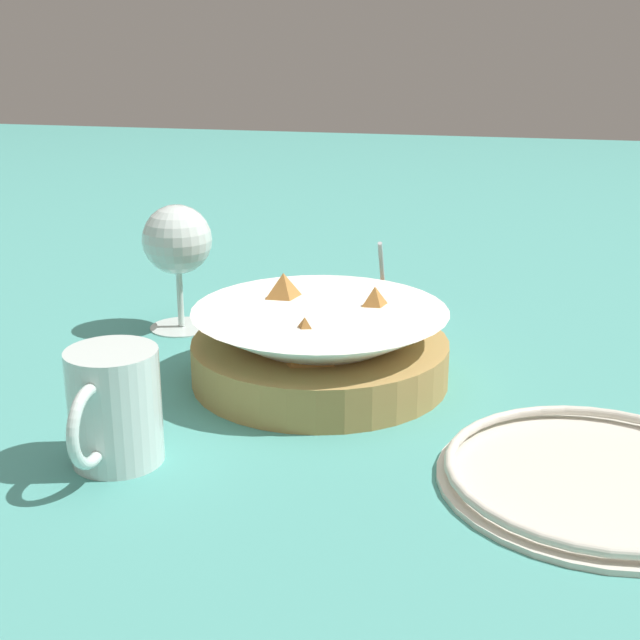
# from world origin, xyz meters

# --- Properties ---
(ground_plane) EXTENTS (4.00, 4.00, 0.00)m
(ground_plane) POSITION_xyz_m (0.00, 0.00, 0.00)
(ground_plane) COLOR teal
(food_basket) EXTENTS (0.24, 0.24, 0.10)m
(food_basket) POSITION_xyz_m (-0.02, -0.03, 0.03)
(food_basket) COLOR #B2894C
(food_basket) RESTS_ON ground_plane
(sauce_cup) EXTENTS (0.07, 0.07, 0.10)m
(sauce_cup) POSITION_xyz_m (-0.21, -0.00, 0.02)
(sauce_cup) COLOR #B7B7BC
(sauce_cup) RESTS_ON ground_plane
(wine_glass) EXTENTS (0.08, 0.08, 0.14)m
(wine_glass) POSITION_xyz_m (-0.13, -0.22, 0.10)
(wine_glass) COLOR silver
(wine_glass) RESTS_ON ground_plane
(beer_mug) EXTENTS (0.11, 0.07, 0.09)m
(beer_mug) POSITION_xyz_m (0.18, -0.15, 0.04)
(beer_mug) COLOR silver
(beer_mug) RESTS_ON ground_plane
(side_plate) EXTENTS (0.24, 0.24, 0.01)m
(side_plate) POSITION_xyz_m (0.14, 0.21, 0.01)
(side_plate) COLOR silver
(side_plate) RESTS_ON ground_plane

